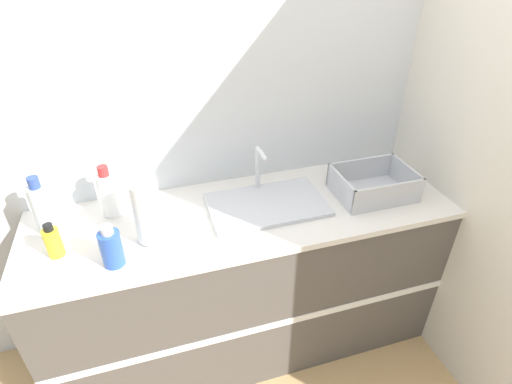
{
  "coord_description": "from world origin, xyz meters",
  "views": [
    {
      "loc": [
        -0.4,
        -1.19,
        2.05
      ],
      "look_at": [
        0.04,
        0.28,
        1.05
      ],
      "focal_mm": 28.0,
      "sensor_mm": 36.0,
      "label": 1
    }
  ],
  "objects_px": {
    "bottle_clear": "(43,208)",
    "bottle_white_spray": "(108,194)",
    "bottle_blue": "(111,248)",
    "dish_rack": "(373,186)",
    "sink": "(266,203)",
    "paper_towel_roll": "(147,213)",
    "bottle_yellow": "(53,242)"
  },
  "relations": [
    {
      "from": "bottle_clear",
      "to": "bottle_white_spray",
      "type": "bearing_deg",
      "value": 9.85
    },
    {
      "from": "bottle_blue",
      "to": "bottle_white_spray",
      "type": "xyz_separation_m",
      "value": [
        -0.01,
        0.35,
        0.03
      ]
    },
    {
      "from": "bottle_white_spray",
      "to": "bottle_clear",
      "type": "bearing_deg",
      "value": -170.15
    },
    {
      "from": "dish_rack",
      "to": "bottle_clear",
      "type": "bearing_deg",
      "value": 174.13
    },
    {
      "from": "sink",
      "to": "dish_rack",
      "type": "bearing_deg",
      "value": -6.17
    },
    {
      "from": "paper_towel_roll",
      "to": "bottle_clear",
      "type": "xyz_separation_m",
      "value": [
        -0.43,
        0.2,
        -0.02
      ]
    },
    {
      "from": "bottle_yellow",
      "to": "bottle_clear",
      "type": "relative_size",
      "value": 0.56
    },
    {
      "from": "bottle_yellow",
      "to": "bottle_blue",
      "type": "bearing_deg",
      "value": -28.65
    },
    {
      "from": "dish_rack",
      "to": "bottle_yellow",
      "type": "xyz_separation_m",
      "value": [
        -1.49,
        -0.02,
        0.02
      ]
    },
    {
      "from": "paper_towel_roll",
      "to": "bottle_yellow",
      "type": "height_order",
      "value": "paper_towel_roll"
    },
    {
      "from": "sink",
      "to": "bottle_yellow",
      "type": "height_order",
      "value": "sink"
    },
    {
      "from": "bottle_yellow",
      "to": "bottle_white_spray",
      "type": "distance_m",
      "value": 0.32
    },
    {
      "from": "paper_towel_roll",
      "to": "bottle_white_spray",
      "type": "bearing_deg",
      "value": 123.2
    },
    {
      "from": "bottle_blue",
      "to": "bottle_white_spray",
      "type": "bearing_deg",
      "value": 90.96
    },
    {
      "from": "bottle_blue",
      "to": "bottle_clear",
      "type": "xyz_separation_m",
      "value": [
        -0.28,
        0.31,
        0.04
      ]
    },
    {
      "from": "paper_towel_roll",
      "to": "bottle_clear",
      "type": "height_order",
      "value": "paper_towel_roll"
    },
    {
      "from": "dish_rack",
      "to": "bottle_white_spray",
      "type": "bearing_deg",
      "value": 170.81
    },
    {
      "from": "paper_towel_roll",
      "to": "bottle_white_spray",
      "type": "height_order",
      "value": "paper_towel_roll"
    },
    {
      "from": "dish_rack",
      "to": "bottle_clear",
      "type": "height_order",
      "value": "bottle_clear"
    },
    {
      "from": "paper_towel_roll",
      "to": "dish_rack",
      "type": "relative_size",
      "value": 0.75
    },
    {
      "from": "sink",
      "to": "bottle_clear",
      "type": "bearing_deg",
      "value": 174.3
    },
    {
      "from": "sink",
      "to": "bottle_white_spray",
      "type": "bearing_deg",
      "value": 168.54
    },
    {
      "from": "dish_rack",
      "to": "bottle_blue",
      "type": "relative_size",
      "value": 2.04
    },
    {
      "from": "bottle_yellow",
      "to": "bottle_white_spray",
      "type": "bearing_deg",
      "value": 45.89
    },
    {
      "from": "bottle_yellow",
      "to": "bottle_white_spray",
      "type": "height_order",
      "value": "bottle_white_spray"
    },
    {
      "from": "paper_towel_roll",
      "to": "bottle_white_spray",
      "type": "xyz_separation_m",
      "value": [
        -0.16,
        0.25,
        -0.03
      ]
    },
    {
      "from": "bottle_clear",
      "to": "bottle_yellow",
      "type": "bearing_deg",
      "value": -75.16
    },
    {
      "from": "bottle_yellow",
      "to": "bottle_clear",
      "type": "xyz_separation_m",
      "value": [
        -0.05,
        0.18,
        0.05
      ]
    },
    {
      "from": "paper_towel_roll",
      "to": "dish_rack",
      "type": "xyz_separation_m",
      "value": [
        1.1,
        0.04,
        -0.1
      ]
    },
    {
      "from": "bottle_clear",
      "to": "sink",
      "type": "bearing_deg",
      "value": -5.7
    },
    {
      "from": "sink",
      "to": "dish_rack",
      "type": "relative_size",
      "value": 1.48
    },
    {
      "from": "bottle_yellow",
      "to": "paper_towel_roll",
      "type": "bearing_deg",
      "value": -2.7
    }
  ]
}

